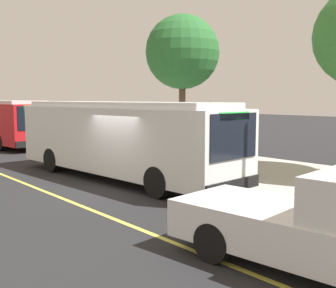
# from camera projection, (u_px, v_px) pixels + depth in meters

# --- Properties ---
(ground_plane) EXTENTS (120.00, 120.00, 0.00)m
(ground_plane) POSITION_uv_depth(u_px,v_px,m) (120.00, 188.00, 14.31)
(ground_plane) COLOR #232326
(sidewalk_curb) EXTENTS (44.00, 6.40, 0.15)m
(sidewalk_curb) POSITION_uv_depth(u_px,v_px,m) (234.00, 167.00, 18.18)
(sidewalk_curb) COLOR #B7B2A8
(sidewalk_curb) RESTS_ON ground_plane
(lane_stripe_center) EXTENTS (36.00, 0.14, 0.01)m
(lane_stripe_center) POSITION_uv_depth(u_px,v_px,m) (61.00, 198.00, 12.88)
(lane_stripe_center) COLOR #E0D64C
(lane_stripe_center) RESTS_ON ground_plane
(transit_bus_main) EXTENTS (10.86, 3.27, 2.95)m
(transit_bus_main) POSITION_uv_depth(u_px,v_px,m) (121.00, 137.00, 15.84)
(transit_bus_main) COLOR white
(transit_bus_main) RESTS_ON ground_plane
(pickup_truck) EXTENTS (5.59, 2.58, 1.85)m
(pickup_truck) POSITION_uv_depth(u_px,v_px,m) (332.00, 228.00, 7.14)
(pickup_truck) COLOR white
(pickup_truck) RESTS_ON ground_plane
(bus_shelter) EXTENTS (2.90, 1.60, 2.48)m
(bus_shelter) POSITION_uv_depth(u_px,v_px,m) (208.00, 124.00, 19.08)
(bus_shelter) COLOR #333338
(bus_shelter) RESTS_ON sidewalk_curb
(waiting_bench) EXTENTS (1.60, 0.48, 0.95)m
(waiting_bench) POSITION_uv_depth(u_px,v_px,m) (212.00, 153.00, 18.79)
(waiting_bench) COLOR brown
(waiting_bench) RESTS_ON sidewalk_curb
(route_sign_post) EXTENTS (0.44, 0.08, 2.80)m
(route_sign_post) POSITION_uv_depth(u_px,v_px,m) (210.00, 129.00, 15.56)
(route_sign_post) COLOR #333338
(route_sign_post) RESTS_ON sidewalk_curb
(pedestrian_commuter) EXTENTS (0.24, 0.40, 1.69)m
(pedestrian_commuter) POSITION_uv_depth(u_px,v_px,m) (251.00, 150.00, 15.72)
(pedestrian_commuter) COLOR #282D47
(pedestrian_commuter) RESTS_ON sidewalk_curb
(street_tree_downstreet) EXTENTS (4.00, 4.00, 7.42)m
(street_tree_downstreet) POSITION_uv_depth(u_px,v_px,m) (182.00, 53.00, 22.36)
(street_tree_downstreet) COLOR brown
(street_tree_downstreet) RESTS_ON sidewalk_curb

